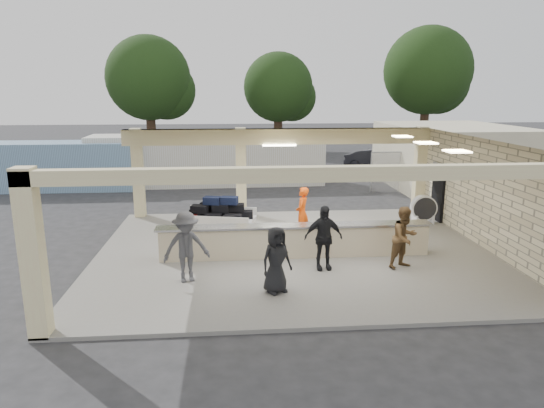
{
  "coord_description": "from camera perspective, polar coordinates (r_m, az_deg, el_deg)",
  "views": [
    {
      "loc": [
        -1.84,
        -14.22,
        4.97
      ],
      "look_at": [
        -0.58,
        1.0,
        1.37
      ],
      "focal_mm": 32.0,
      "sensor_mm": 36.0,
      "label": 1
    }
  ],
  "objects": [
    {
      "name": "car_white_b",
      "position": [
        32.38,
        23.9,
        4.72
      ],
      "size": [
        5.37,
        3.21,
        1.59
      ],
      "primitive_type": "imported",
      "rotation": [
        0.0,
        0.0,
        1.85
      ],
      "color": "white",
      "rests_on": "ground"
    },
    {
      "name": "adjacent_building",
      "position": [
        26.95,
        20.28,
        5.26
      ],
      "size": [
        6.0,
        8.0,
        3.2
      ],
      "primitive_type": "cube",
      "color": "beige",
      "rests_on": "ground"
    },
    {
      "name": "ground",
      "position": [
        15.17,
        2.5,
        -5.87
      ],
      "size": [
        120.0,
        120.0,
        0.0
      ],
      "primitive_type": "plane",
      "color": "#28282B",
      "rests_on": "ground"
    },
    {
      "name": "tree_left",
      "position": [
        38.82,
        -13.8,
        13.8
      ],
      "size": [
        6.6,
        6.3,
        9.0
      ],
      "color": "#382619",
      "rests_on": "ground"
    },
    {
      "name": "car_white_a",
      "position": [
        29.48,
        17.28,
        4.23
      ],
      "size": [
        4.74,
        2.63,
        1.29
      ],
      "primitive_type": "imported",
      "rotation": [
        0.0,
        0.0,
        1.46
      ],
      "color": "white",
      "rests_on": "ground"
    },
    {
      "name": "tree_right",
      "position": [
        42.58,
        18.15,
        14.3
      ],
      "size": [
        7.2,
        7.0,
        10.0
      ],
      "color": "#382619",
      "rests_on": "ground"
    },
    {
      "name": "baggage_handler",
      "position": [
        16.2,
        3.57,
        -1.05
      ],
      "size": [
        0.53,
        0.71,
        1.74
      ],
      "primitive_type": "imported",
      "rotation": [
        0.0,
        0.0,
        4.39
      ],
      "color": "#F74E0D",
      "rests_on": "pavilion"
    },
    {
      "name": "passenger_b",
      "position": [
        13.44,
        6.06,
        -3.95
      ],
      "size": [
        1.09,
        0.46,
        1.82
      ],
      "primitive_type": "imported",
      "rotation": [
        0.0,
        0.0,
        0.07
      ],
      "color": "black",
      "rests_on": "pavilion"
    },
    {
      "name": "container_white",
      "position": [
        26.26,
        -7.51,
        5.18
      ],
      "size": [
        12.34,
        2.78,
        2.66
      ],
      "primitive_type": "cube",
      "rotation": [
        0.0,
        0.0,
        0.03
      ],
      "color": "silver",
      "rests_on": "ground"
    },
    {
      "name": "car_dark",
      "position": [
        31.51,
        12.15,
        5.06
      ],
      "size": [
        3.86,
        3.39,
        1.27
      ],
      "primitive_type": "imported",
      "rotation": [
        0.0,
        0.0,
        0.92
      ],
      "color": "black",
      "rests_on": "ground"
    },
    {
      "name": "passenger_d",
      "position": [
        11.9,
        0.5,
        -6.58
      ],
      "size": [
        0.87,
        0.68,
        1.66
      ],
      "primitive_type": "imported",
      "rotation": [
        0.0,
        0.0,
        0.5
      ],
      "color": "black",
      "rests_on": "pavilion"
    },
    {
      "name": "container_blue",
      "position": [
        27.17,
        -24.63,
        4.09
      ],
      "size": [
        9.26,
        2.23,
        2.41
      ],
      "primitive_type": "cube",
      "rotation": [
        0.0,
        0.0,
        0.0
      ],
      "color": "#7FA7CB",
      "rests_on": "ground"
    },
    {
      "name": "drum_fan",
      "position": [
        18.98,
        17.41,
        -0.47
      ],
      "size": [
        0.97,
        0.53,
        1.05
      ],
      "rotation": [
        0.0,
        0.0,
        -0.07
      ],
      "color": "silver",
      "rests_on": "pavilion"
    },
    {
      "name": "baggage_counter",
      "position": [
        14.52,
        2.77,
        -4.33
      ],
      "size": [
        8.2,
        0.58,
        0.98
      ],
      "color": "#C6B594",
      "rests_on": "pavilion"
    },
    {
      "name": "luggage_cart",
      "position": [
        16.43,
        -6.43,
        -1.32
      ],
      "size": [
        2.65,
        1.98,
        1.39
      ],
      "rotation": [
        0.0,
        0.0,
        -0.23
      ],
      "color": "silver",
      "rests_on": "pavilion"
    },
    {
      "name": "passenger_c",
      "position": [
        12.71,
        -10.05,
        -5.0
      ],
      "size": [
        1.27,
        0.74,
        1.86
      ],
      "primitive_type": "imported",
      "rotation": [
        0.0,
        0.0,
        0.28
      ],
      "color": "#46464A",
      "rests_on": "pavilion"
    },
    {
      "name": "fence",
      "position": [
        26.82,
        23.98,
        3.72
      ],
      "size": [
        12.06,
        0.06,
        2.03
      ],
      "color": "gray",
      "rests_on": "ground"
    },
    {
      "name": "passenger_a",
      "position": [
        13.98,
        15.33,
        -3.81
      ],
      "size": [
        0.93,
        0.71,
        1.75
      ],
      "primitive_type": "imported",
      "rotation": [
        0.0,
        0.0,
        0.46
      ],
      "color": "brown",
      "rests_on": "pavilion"
    },
    {
      "name": "tree_mid",
      "position": [
        40.59,
        1.17,
        13.25
      ],
      "size": [
        6.0,
        5.6,
        8.0
      ],
      "color": "#382619",
      "rests_on": "ground"
    },
    {
      "name": "pavilion",
      "position": [
        15.45,
        3.02,
        -0.31
      ],
      "size": [
        12.01,
        10.0,
        3.55
      ],
      "color": "slate",
      "rests_on": "ground"
    }
  ]
}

